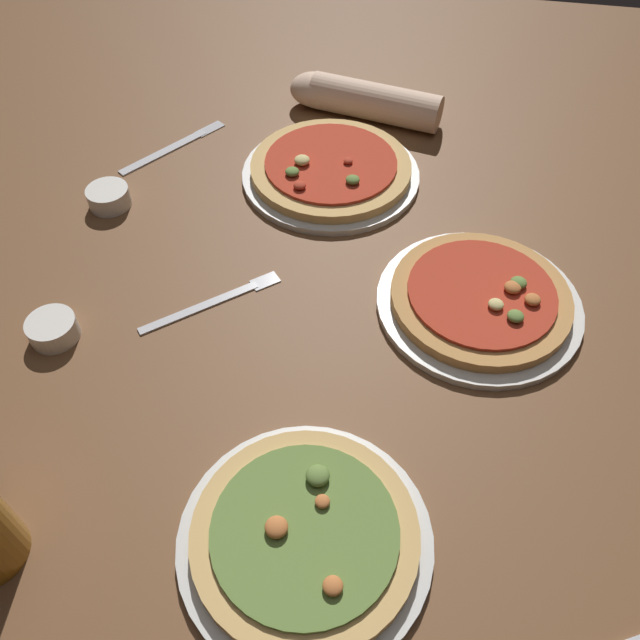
{
  "coord_description": "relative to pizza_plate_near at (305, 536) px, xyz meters",
  "views": [
    {
      "loc": [
        0.11,
        -0.59,
        0.73
      ],
      "look_at": [
        0.0,
        0.0,
        0.02
      ],
      "focal_mm": 35.75,
      "sensor_mm": 36.0,
      "label": 1
    }
  ],
  "objects": [
    {
      "name": "ramekin_butter",
      "position": [
        -0.46,
        0.53,
        0.0
      ],
      "size": [
        0.07,
        0.07,
        0.03
      ],
      "primitive_type": "cylinder",
      "color": "silver",
      "rests_on": "ground_plane"
    },
    {
      "name": "diner_arm",
      "position": [
        -0.07,
        0.89,
        0.02
      ],
      "size": [
        0.32,
        0.13,
        0.07
      ],
      "color": "beige",
      "rests_on": "ground_plane"
    },
    {
      "name": "fork_left",
      "position": [
        -0.21,
        0.34,
        -0.01
      ],
      "size": [
        0.19,
        0.17,
        0.01
      ],
      "color": "silver",
      "rests_on": "ground_plane"
    },
    {
      "name": "pizza_plate_near",
      "position": [
        0.0,
        0.0,
        0.0
      ],
      "size": [
        0.29,
        0.29,
        0.05
      ],
      "color": "silver",
      "rests_on": "ground_plane"
    },
    {
      "name": "ground_plane",
      "position": [
        -0.04,
        0.32,
        -0.03
      ],
      "size": [
        2.4,
        2.4,
        0.03
      ],
      "primitive_type": "cube",
      "color": "brown"
    },
    {
      "name": "pizza_plate_far",
      "position": [
        -0.09,
        0.68,
        0.0
      ],
      "size": [
        0.33,
        0.33,
        0.05
      ],
      "color": "silver",
      "rests_on": "ground_plane"
    },
    {
      "name": "ramekin_sauce",
      "position": [
        -0.42,
        0.23,
        -0.0
      ],
      "size": [
        0.07,
        0.07,
        0.03
      ],
      "primitive_type": "cylinder",
      "color": "silver",
      "rests_on": "ground_plane"
    },
    {
      "name": "pizza_plate_side",
      "position": [
        0.19,
        0.4,
        -0.0
      ],
      "size": [
        0.31,
        0.31,
        0.05
      ],
      "color": "silver",
      "rests_on": "ground_plane"
    },
    {
      "name": "knife_right",
      "position": [
        -0.41,
        0.71,
        -0.01
      ],
      "size": [
        0.15,
        0.21,
        0.01
      ],
      "color": "silver",
      "rests_on": "ground_plane"
    }
  ]
}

